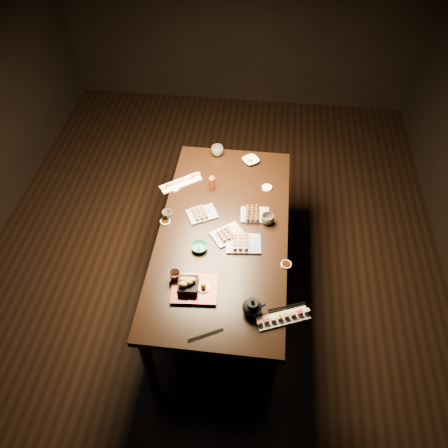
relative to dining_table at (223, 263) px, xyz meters
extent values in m
plane|color=black|center=(-0.14, 0.34, -0.38)|extent=(5.00, 5.00, 0.00)
cube|color=black|center=(0.00, 0.00, 0.00)|extent=(1.29, 1.96, 0.75)
imported|color=teal|center=(-0.14, -0.18, 0.39)|extent=(0.11, 0.11, 0.03)
imported|color=beige|center=(0.14, 0.76, 0.39)|extent=(0.18, 0.18, 0.03)
imported|color=#4C433A|center=(-0.26, -0.44, 0.41)|extent=(0.09, 0.09, 0.07)
imported|color=#4C433A|center=(0.30, 0.12, 0.41)|extent=(0.13, 0.13, 0.07)
imported|color=#4C433A|center=(-0.41, 0.08, 0.41)|extent=(0.09, 0.09, 0.07)
imported|color=#4C433A|center=(-0.14, 0.82, 0.41)|extent=(0.13, 0.13, 0.08)
cylinder|color=maroon|center=(-0.13, 0.42, 0.45)|extent=(0.05, 0.05, 0.14)
cylinder|color=white|center=(-0.42, 0.04, 0.38)|extent=(0.09, 0.09, 0.01)
cylinder|color=white|center=(0.28, 0.47, 0.38)|extent=(0.09, 0.09, 0.01)
cylinder|color=white|center=(0.44, -0.24, 0.38)|extent=(0.10, 0.10, 0.01)
cylinder|color=white|center=(-0.42, 0.39, 0.38)|extent=(0.12, 0.12, 0.02)
camera|label=1|loc=(0.23, -1.97, 2.69)|focal=35.00mm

